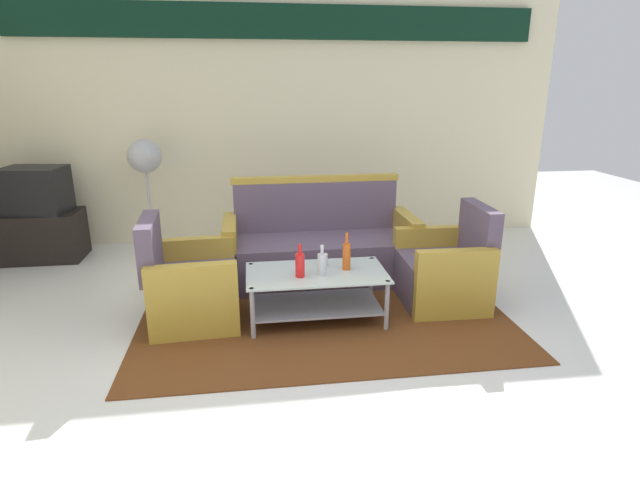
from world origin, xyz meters
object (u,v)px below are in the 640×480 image
Objects in this scene: armchair_right at (445,271)px; cup at (323,260)px; bottle_orange at (347,256)px; television at (35,190)px; couch at (320,248)px; coffee_table at (316,288)px; armchair_left at (190,287)px; pedestal_fan at (145,163)px; tv_stand at (43,236)px; bottle_red at (300,264)px; bottle_clear at (322,264)px.

cup is (-1.07, -0.05, 0.17)m from armchair_right.
armchair_right is at bearing 10.00° from bottle_orange.
television reaches higher than armchair_right.
couch reaches higher than armchair_right.
armchair_left is at bearing 172.60° from coffee_table.
pedestal_fan is at bearing -169.66° from television.
coffee_table is 3.30m from tv_stand.
couch reaches higher than armchair_left.
bottle_clear is (0.17, 0.02, -0.01)m from bottle_red.
armchair_left is 2.02m from pedestal_fan.
armchair_right is 1.30× the size of television.
bottle_red is 1.08× the size of bottle_clear.
couch is 1.43× the size of pedestal_fan.
bottle_red is 0.33× the size of tv_stand.
armchair_left reaches higher than bottle_orange.
coffee_table is 1.38× the size of tv_stand.
armchair_left is 3.26× the size of bottle_red.
coffee_table is at bearing 30.24° from bottle_red.
coffee_table is 0.24m from cup.
tv_stand is at bearing -19.65° from couch.
tv_stand is (-2.72, 1.86, -0.01)m from coffee_table.
bottle_clear is (0.04, -0.06, 0.23)m from coffee_table.
armchair_left and armchair_right have the same top height.
armchair_left is 1.27m from bottle_orange.
bottle_red is at bearing 150.92° from television.
pedestal_fan reaches higher than bottle_clear.
television is at bearing 145.52° from coffee_table.
tv_stand is at bearing 90.00° from television.
pedestal_fan is at bearing 126.10° from bottle_red.
television reaches higher than cup.
pedestal_fan is at bearing -165.12° from armchair_left.
television is 0.52× the size of pedestal_fan.
bottle_clear is at bearing -34.99° from tv_stand.
bottle_orange is at bearing 15.53° from bottle_red.
bottle_orange is at bearing -45.79° from pedestal_fan.
bottle_clear is 0.37× the size of television.
bottle_orange reaches higher than bottle_clear.
armchair_left reaches higher than bottle_red.
bottle_red is (-0.14, -0.08, 0.24)m from coffee_table.
armchair_left is 8.50× the size of cup.
cup is at bearing 156.03° from television.
pedestal_fan is at bearing 129.43° from bottle_clear.
armchair_right is 1.32m from bottle_red.
bottle_clear is at bearing -99.76° from cup.
television is (-2.58, 1.95, 0.25)m from bottle_red.
bottle_orange is 0.38× the size of tv_stand.
coffee_table is 0.35m from bottle_orange.
coffee_table is 0.24m from bottle_clear.
bottle_orange is (1.24, -0.10, 0.24)m from armchair_left.
tv_stand reaches higher than cup.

